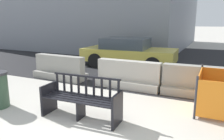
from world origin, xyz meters
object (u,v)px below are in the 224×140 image
object	(u,v)px
street_bench	(81,100)
car_taxi_near	(128,52)
jersey_barrier_centre	(128,77)
jersey_barrier_left	(60,69)
jersey_barrier_right	(200,84)

from	to	relation	value
street_bench	car_taxi_near	bearing A→B (deg)	101.71
jersey_barrier_centre	car_taxi_near	xyz separation A→B (m)	(-1.23, 3.07, 0.31)
street_bench	car_taxi_near	world-z (taller)	car_taxi_near
jersey_barrier_left	street_bench	bearing A→B (deg)	-43.86
jersey_barrier_right	jersey_barrier_left	bearing A→B (deg)	-178.25
street_bench	car_taxi_near	size ratio (longest dim) A/B	0.41
jersey_barrier_left	car_taxi_near	bearing A→B (deg)	66.38
street_bench	jersey_barrier_right	size ratio (longest dim) A/B	0.85
jersey_barrier_centre	car_taxi_near	bearing A→B (deg)	111.73
jersey_barrier_centre	car_taxi_near	size ratio (longest dim) A/B	0.48
jersey_barrier_left	jersey_barrier_centre	bearing A→B (deg)	1.63
jersey_barrier_left	car_taxi_near	size ratio (longest dim) A/B	0.48
street_bench	jersey_barrier_right	bearing A→B (deg)	50.50
street_bench	car_taxi_near	distance (m)	5.71
jersey_barrier_left	car_taxi_near	xyz separation A→B (m)	(1.38, 3.15, 0.31)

